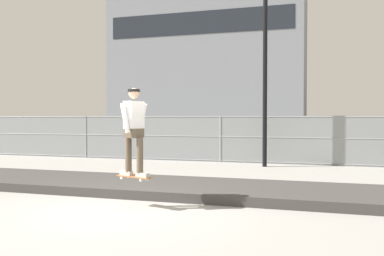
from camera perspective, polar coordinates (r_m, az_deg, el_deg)
name	(u,v)px	position (r m, az deg, el deg)	size (l,w,h in m)	color
ground_plane	(117,211)	(8.10, -10.44, -11.37)	(120.00, 120.00, 0.00)	gray
gravel_berm	(160,187)	(10.09, -4.51, -8.15)	(16.23, 2.42, 0.21)	#3D3A38
skateboard	(134,177)	(8.23, -8.07, -6.77)	(0.82, 0.45, 0.07)	#9E5B33
skater	(134,126)	(8.14, -8.10, 0.25)	(0.71, 0.62, 1.75)	#B2ADA8
chain_fence	(221,139)	(16.34, 4.00, -1.51)	(24.45, 0.06, 1.85)	gray
street_lamp	(265,36)	(15.31, 10.18, 12.50)	(0.44, 0.44, 7.71)	black
parked_car_near	(135,136)	(20.76, -7.97, -1.13)	(4.51, 2.17, 1.66)	black
library_building	(214,54)	(53.23, 3.15, 10.22)	(22.56, 15.36, 19.63)	slate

